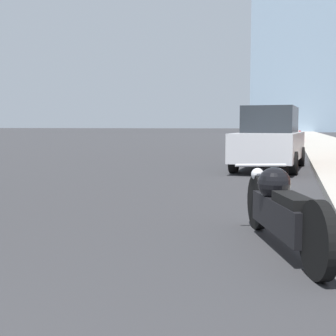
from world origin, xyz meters
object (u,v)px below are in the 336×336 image
motorcycle (281,209)px  parked_car_red (286,132)px  parked_car_silver (270,139)px  parked_car_green (285,130)px  parked_car_white (279,133)px

motorcycle → parked_car_red: (-0.29, 30.97, 0.35)m
parked_car_silver → parked_car_green: parked_car_silver is taller
parked_car_white → parked_car_red: bearing=85.7°
parked_car_silver → parked_car_green: bearing=94.9°
motorcycle → parked_car_green: bearing=72.0°
parked_car_silver → parked_car_green: 33.28m
parked_car_white → parked_car_green: (0.02, 21.76, -0.09)m
motorcycle → parked_car_white: (-0.56, 20.50, 0.47)m
parked_car_silver → parked_car_white: (-0.06, 11.52, -0.00)m
parked_car_silver → parked_car_white: parked_car_silver is taller
parked_car_white → parked_car_red: parked_car_white is taller
parked_car_green → parked_car_white: bearing=-93.9°
motorcycle → parked_car_silver: parked_car_silver is taller
motorcycle → parked_car_silver: bearing=74.5°
motorcycle → parked_car_green: parked_car_green is taller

